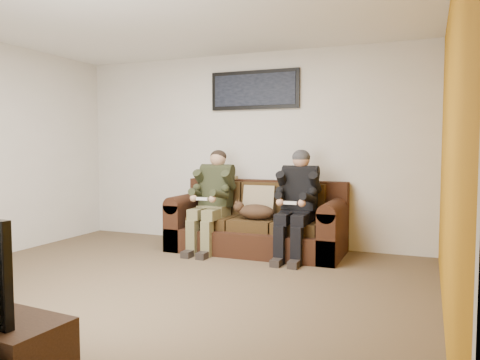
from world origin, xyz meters
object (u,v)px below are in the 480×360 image
at_px(sofa, 258,224).
at_px(person_right, 297,197).
at_px(person_left, 213,194).
at_px(cat, 255,211).
at_px(framed_poster, 254,90).

distance_m(sofa, person_right, 0.71).
height_order(sofa, person_left, person_left).
xyz_separation_m(sofa, cat, (0.03, -0.22, 0.20)).
bearing_deg(person_right, cat, -175.78).
height_order(person_left, cat, person_left).
xyz_separation_m(person_left, cat, (0.59, -0.04, -0.19)).
relative_size(sofa, framed_poster, 1.74).
height_order(person_right, cat, person_right).
relative_size(person_left, person_right, 0.99).
height_order(sofa, person_right, person_right).
distance_m(cat, framed_poster, 1.69).
distance_m(person_right, framed_poster, 1.67).
relative_size(cat, framed_poster, 0.53).
relative_size(person_right, framed_poster, 1.04).
bearing_deg(sofa, cat, -82.00).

